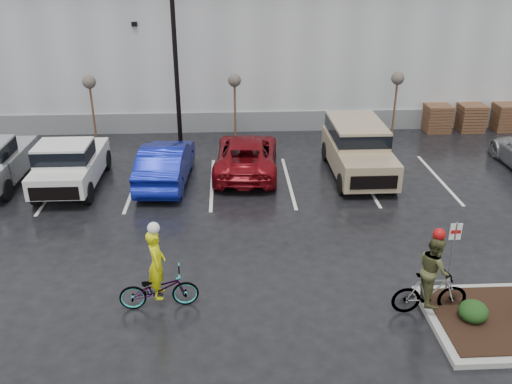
{
  "coord_description": "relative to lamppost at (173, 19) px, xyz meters",
  "views": [
    {
      "loc": [
        -1.8,
        -11.4,
        8.45
      ],
      "look_at": [
        -0.98,
        4.27,
        1.3
      ],
      "focal_mm": 38.0,
      "sensor_mm": 36.0,
      "label": 1
    }
  ],
  "objects": [
    {
      "name": "ground",
      "position": [
        4.0,
        -12.0,
        -5.69
      ],
      "size": [
        120.0,
        120.0,
        0.0
      ],
      "primitive_type": "plane",
      "color": "black",
      "rests_on": "ground"
    },
    {
      "name": "warehouse",
      "position": [
        4.0,
        9.99,
        -2.04
      ],
      "size": [
        60.5,
        15.5,
        7.2
      ],
      "color": "#B2B5B7",
      "rests_on": "ground"
    },
    {
      "name": "wooded_ridge",
      "position": [
        4.0,
        33.0,
        -2.69
      ],
      "size": [
        80.0,
        25.0,
        6.0
      ],
      "primitive_type": "cube",
      "color": "#223E1A",
      "rests_on": "ground"
    },
    {
      "name": "lamppost",
      "position": [
        0.0,
        0.0,
        0.0
      ],
      "size": [
        0.5,
        1.0,
        9.22
      ],
      "color": "black",
      "rests_on": "ground"
    },
    {
      "name": "sapling_west",
      "position": [
        -4.0,
        1.0,
        -2.96
      ],
      "size": [
        0.6,
        0.6,
        3.2
      ],
      "color": "#4D2F1E",
      "rests_on": "ground"
    },
    {
      "name": "sapling_mid",
      "position": [
        2.5,
        1.0,
        -2.96
      ],
      "size": [
        0.6,
        0.6,
        3.2
      ],
      "color": "#4D2F1E",
      "rests_on": "ground"
    },
    {
      "name": "sapling_east",
      "position": [
        10.0,
        1.0,
        -2.96
      ],
      "size": [
        0.6,
        0.6,
        3.2
      ],
      "color": "#4D2F1E",
      "rests_on": "ground"
    },
    {
      "name": "pallet_stack_a",
      "position": [
        12.5,
        2.0,
        -5.01
      ],
      "size": [
        1.2,
        1.2,
        1.35
      ],
      "primitive_type": "cube",
      "color": "#4D2F1E",
      "rests_on": "ground"
    },
    {
      "name": "pallet_stack_b",
      "position": [
        14.2,
        2.0,
        -5.01
      ],
      "size": [
        1.2,
        1.2,
        1.35
      ],
      "primitive_type": "cube",
      "color": "#4D2F1E",
      "rests_on": "ground"
    },
    {
      "name": "pallet_stack_c",
      "position": [
        16.0,
        2.0,
        -5.01
      ],
      "size": [
        1.2,
        1.2,
        1.35
      ],
      "primitive_type": "cube",
      "color": "#4D2F1E",
      "rests_on": "ground"
    },
    {
      "name": "shrub_a",
      "position": [
        8.0,
        -13.0,
        -5.27
      ],
      "size": [
        0.7,
        0.7,
        0.52
      ],
      "primitive_type": "ellipsoid",
      "color": "black",
      "rests_on": "curb_island"
    },
    {
      "name": "fire_lane_sign",
      "position": [
        7.8,
        -11.8,
        -4.28
      ],
      "size": [
        0.3,
        0.05,
        2.2
      ],
      "color": "gray",
      "rests_on": "ground"
    },
    {
      "name": "pickup_white",
      "position": [
        -3.81,
        -3.72,
        -4.71
      ],
      "size": [
        2.1,
        5.2,
        1.96
      ],
      "primitive_type": null,
      "color": "silver",
      "rests_on": "ground"
    },
    {
      "name": "car_blue",
      "position": [
        -0.27,
        -3.72,
        -4.89
      ],
      "size": [
        2.01,
        4.95,
        1.6
      ],
      "primitive_type": "imported",
      "rotation": [
        0.0,
        0.0,
        3.07
      ],
      "color": "navy",
      "rests_on": "ground"
    },
    {
      "name": "car_red",
      "position": [
        2.89,
        -2.83,
        -4.95
      ],
      "size": [
        2.82,
        5.43,
        1.46
      ],
      "primitive_type": "imported",
      "rotation": [
        0.0,
        0.0,
        3.07
      ],
      "color": "maroon",
      "rests_on": "ground"
    },
    {
      "name": "suv_tan",
      "position": [
        7.33,
        -3.41,
        -4.66
      ],
      "size": [
        2.2,
        5.1,
        2.06
      ],
      "primitive_type": null,
      "color": "tan",
      "rests_on": "ground"
    },
    {
      "name": "cyclist_hivis",
      "position": [
        0.34,
        -11.83,
        -4.94
      ],
      "size": [
        2.06,
        0.88,
        2.43
      ],
      "rotation": [
        0.0,
        0.0,
        1.67
      ],
      "color": "#3F3F44",
      "rests_on": "ground"
    },
    {
      "name": "cyclist_olive",
      "position": [
        7.11,
        -12.42,
        -4.82
      ],
      "size": [
        1.84,
        0.88,
        2.39
      ],
      "rotation": [
        0.0,
        0.0,
        1.57
      ],
      "color": "#3F3F44",
      "rests_on": "ground"
    }
  ]
}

